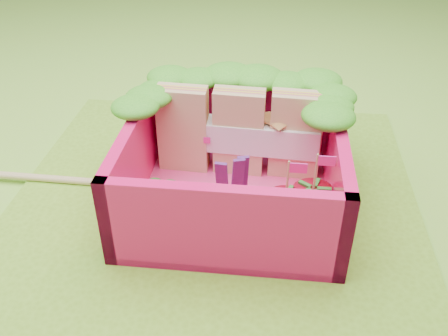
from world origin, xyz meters
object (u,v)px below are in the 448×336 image
broccoli (156,199)px  strawberry_left (285,212)px  chopsticks (63,180)px  sandwich_stack (240,132)px  bento_box (234,165)px  strawberry_right (312,205)px

broccoli → strawberry_left: (0.74, 0.02, -0.05)m
broccoli → strawberry_left: strawberry_left is taller
broccoli → strawberry_left: size_ratio=0.73×
chopsticks → sandwich_stack: bearing=10.7°
sandwich_stack → broccoli: size_ratio=3.14×
sandwich_stack → strawberry_left: bearing=-62.5°
sandwich_stack → strawberry_left: size_ratio=2.28×
bento_box → strawberry_left: bento_box is taller
sandwich_stack → strawberry_left: (0.31, -0.60, -0.16)m
sandwich_stack → broccoli: 0.76m
sandwich_stack → bento_box: bearing=-91.1°
strawberry_left → chopsticks: 1.55m
broccoli → chopsticks: 0.88m
sandwich_stack → strawberry_right: bearing=-48.2°
sandwich_stack → broccoli: bearing=-124.5°
strawberry_right → chopsticks: strawberry_right is taller
strawberry_left → sandwich_stack: bearing=117.5°
sandwich_stack → chopsticks: size_ratio=0.44×
broccoli → strawberry_left: 0.74m
sandwich_stack → chopsticks: (-1.18, -0.22, -0.32)m
strawberry_right → chopsticks: 1.68m
strawberry_left → strawberry_right: strawberry_right is taller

